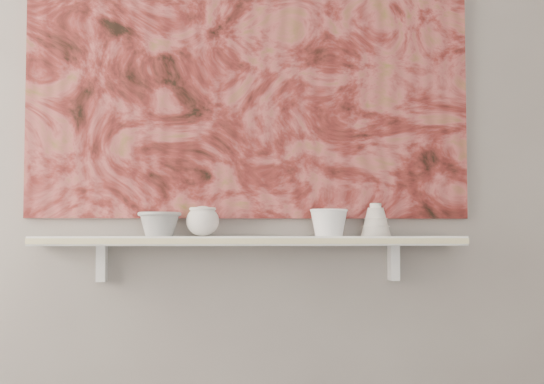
{
  "coord_description": "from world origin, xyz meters",
  "views": [
    {
      "loc": [
        -0.08,
        -0.98,
        0.94
      ],
      "look_at": [
        0.07,
        1.49,
        1.07
      ],
      "focal_mm": 50.0,
      "sensor_mm": 36.0,
      "label": 1
    }
  ],
  "objects": [
    {
      "name": "bell_vessel",
      "position": [
        0.42,
        1.51,
        0.98
      ],
      "size": [
        0.12,
        0.12,
        0.11
      ],
      "primitive_type": null,
      "rotation": [
        0.0,
        0.0,
        0.26
      ],
      "color": "silver",
      "rests_on": "shelf"
    },
    {
      "name": "bracket_left",
      "position": [
        -0.49,
        1.57,
        0.84
      ],
      "size": [
        0.03,
        0.06,
        0.12
      ],
      "primitive_type": "cube",
      "color": "silver",
      "rests_on": "wall_back"
    },
    {
      "name": "house_motif",
      "position": [
        0.45,
        1.57,
        1.23
      ],
      "size": [
        0.09,
        0.0,
        0.08
      ],
      "primitive_type": "cube",
      "color": "black",
      "rests_on": "painting"
    },
    {
      "name": "shelf",
      "position": [
        0.0,
        1.51,
        0.92
      ],
      "size": [
        1.4,
        0.18,
        0.03
      ],
      "primitive_type": "cube",
      "color": "silver",
      "rests_on": "wall_back"
    },
    {
      "name": "shelf_stripe",
      "position": [
        0.0,
        1.41,
        0.92
      ],
      "size": [
        1.4,
        0.01,
        0.02
      ],
      "primitive_type": "cube",
      "color": "beige",
      "rests_on": "shelf"
    },
    {
      "name": "painting",
      "position": [
        0.0,
        1.59,
        1.54
      ],
      "size": [
        1.5,
        0.02,
        1.1
      ],
      "primitive_type": "cube",
      "color": "maroon",
      "rests_on": "wall_back"
    },
    {
      "name": "bowl_white",
      "position": [
        0.26,
        1.51,
        0.98
      ],
      "size": [
        0.15,
        0.15,
        0.09
      ],
      "primitive_type": null,
      "rotation": [
        0.0,
        0.0,
        -0.24
      ],
      "color": "silver",
      "rests_on": "shelf"
    },
    {
      "name": "bowl_grey",
      "position": [
        -0.3,
        1.51,
        0.97
      ],
      "size": [
        0.19,
        0.19,
        0.08
      ],
      "primitive_type": null,
      "rotation": [
        0.0,
        0.0,
        -0.43
      ],
      "color": "gray",
      "rests_on": "shelf"
    },
    {
      "name": "cup_cream",
      "position": [
        -0.16,
        1.51,
        0.98
      ],
      "size": [
        0.14,
        0.14,
        0.1
      ],
      "primitive_type": null,
      "rotation": [
        0.0,
        0.0,
        0.35
      ],
      "color": "silver",
      "rests_on": "shelf"
    },
    {
      "name": "wall_back",
      "position": [
        0.0,
        1.6,
        1.35
      ],
      "size": [
        3.6,
        0.0,
        3.6
      ],
      "primitive_type": "plane",
      "rotation": [
        1.57,
        0.0,
        0.0
      ],
      "color": "gray",
      "rests_on": "floor"
    },
    {
      "name": "bracket_right",
      "position": [
        0.49,
        1.57,
        0.84
      ],
      "size": [
        0.03,
        0.06,
        0.12
      ],
      "primitive_type": "cube",
      "color": "silver",
      "rests_on": "wall_back"
    }
  ]
}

